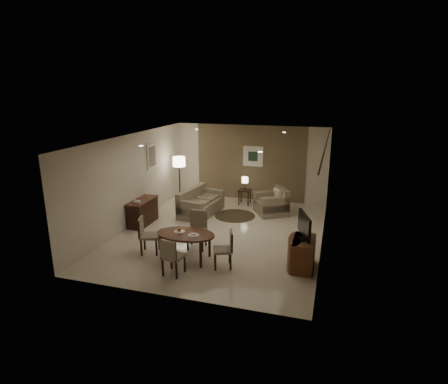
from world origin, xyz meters
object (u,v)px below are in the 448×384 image
(armchair, at_px, (271,201))
(side_table, at_px, (245,197))
(sofa, at_px, (201,202))
(chair_near, at_px, (173,256))
(chair_far, at_px, (197,230))
(chair_left, at_px, (150,235))
(console_desk, at_px, (143,212))
(floor_lamp, at_px, (180,181))
(tv_cabinet, at_px, (303,254))
(chair_right, at_px, (223,249))
(dining_table, at_px, (186,246))

(armchair, height_order, side_table, armchair)
(sofa, bearing_deg, chair_near, -160.92)
(chair_far, height_order, chair_left, chair_far)
(console_desk, distance_m, floor_lamp, 2.25)
(console_desk, relative_size, floor_lamp, 0.71)
(chair_near, bearing_deg, tv_cabinet, -149.64)
(console_desk, bearing_deg, chair_near, -50.22)
(console_desk, relative_size, armchair, 1.26)
(sofa, distance_m, floor_lamp, 1.42)
(chair_right, height_order, sofa, chair_right)
(dining_table, xyz_separation_m, side_table, (0.30, 4.66, -0.07))
(chair_right, relative_size, sofa, 0.49)
(chair_far, bearing_deg, dining_table, -97.84)
(chair_left, bearing_deg, tv_cabinet, -102.27)
(chair_left, distance_m, sofa, 3.15)
(console_desk, bearing_deg, chair_right, -32.42)
(dining_table, height_order, armchair, armchair)
(chair_right, relative_size, side_table, 1.62)
(chair_near, relative_size, chair_right, 1.01)
(sofa, bearing_deg, chair_right, -144.95)
(chair_far, xyz_separation_m, chair_left, (-1.01, -0.60, -0.02))
(console_desk, distance_m, sofa, 1.94)
(chair_far, bearing_deg, chair_near, -96.42)
(dining_table, distance_m, sofa, 3.34)
(chair_left, bearing_deg, dining_table, -111.65)
(chair_far, bearing_deg, side_table, 79.18)
(sofa, bearing_deg, tv_cabinet, -121.72)
(chair_far, height_order, armchair, chair_far)
(side_table, distance_m, floor_lamp, 2.35)
(floor_lamp, bearing_deg, console_desk, -97.07)
(console_desk, distance_m, chair_left, 2.13)
(dining_table, bearing_deg, floor_lamp, 115.07)
(console_desk, height_order, dining_table, console_desk)
(chair_near, height_order, floor_lamp, floor_lamp)
(chair_far, distance_m, chair_left, 1.17)
(chair_far, bearing_deg, floor_lamp, 112.93)
(console_desk, xyz_separation_m, chair_far, (2.18, -1.17, 0.10))
(armchair, bearing_deg, side_table, -155.73)
(tv_cabinet, relative_size, chair_right, 1.04)
(chair_near, bearing_deg, chair_left, -32.14)
(console_desk, height_order, sofa, sofa)
(chair_left, bearing_deg, chair_near, -146.41)
(chair_left, xyz_separation_m, sofa, (0.19, 3.15, -0.05))
(chair_left, distance_m, floor_lamp, 4.08)
(chair_near, xyz_separation_m, chair_far, (-0.01, 1.45, 0.04))
(console_desk, distance_m, side_table, 3.73)
(chair_left, xyz_separation_m, chair_right, (1.95, -0.20, -0.03))
(console_desk, relative_size, tv_cabinet, 1.33)
(chair_near, bearing_deg, dining_table, -80.67)
(chair_right, height_order, side_table, chair_right)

